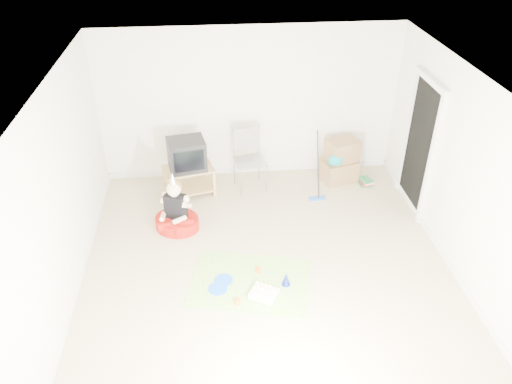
{
  "coord_description": "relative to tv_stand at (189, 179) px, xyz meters",
  "views": [
    {
      "loc": [
        -0.66,
        -5.26,
        4.56
      ],
      "look_at": [
        -0.1,
        0.4,
        0.9
      ],
      "focal_mm": 35.0,
      "sensor_mm": 36.0,
      "label": 1
    }
  ],
  "objects": [
    {
      "name": "ground",
      "position": [
        1.07,
        -1.85,
        -0.29
      ],
      "size": [
        5.0,
        5.0,
        0.0
      ],
      "primitive_type": "plane",
      "color": "#C5B38D",
      "rests_on": "ground"
    },
    {
      "name": "cardboard_boxes",
      "position": [
        2.59,
        0.22,
        0.06
      ],
      "size": [
        0.68,
        0.6,
        0.73
      ],
      "color": "olive",
      "rests_on": "ground"
    },
    {
      "name": "party_mat",
      "position": [
        0.82,
        -2.24,
        -0.29
      ],
      "size": [
        1.76,
        1.44,
        0.01
      ],
      "primitive_type": "cube",
      "rotation": [
        0.0,
        0.0,
        -0.23
      ],
      "color": "#F23376",
      "rests_on": "ground"
    },
    {
      "name": "blue_plate_far",
      "position": [
        0.39,
        -2.34,
        -0.28
      ],
      "size": [
        0.27,
        0.27,
        0.01
      ],
      "primitive_type": "cylinder",
      "rotation": [
        0.0,
        0.0,
        0.08
      ],
      "color": "blue",
      "rests_on": "party_mat"
    },
    {
      "name": "orange_cup_near",
      "position": [
        0.94,
        -2.06,
        -0.25
      ],
      "size": [
        0.08,
        0.08,
        0.07
      ],
      "primitive_type": "cylinder",
      "rotation": [
        0.0,
        0.0,
        -0.38
      ],
      "color": "orange",
      "rests_on": "party_mat"
    },
    {
      "name": "book_pile",
      "position": [
        3.03,
        0.02,
        -0.24
      ],
      "size": [
        0.23,
        0.27,
        0.11
      ],
      "color": "#246E3D",
      "rests_on": "ground"
    },
    {
      "name": "blue_party_hat",
      "position": [
        1.28,
        -2.33,
        -0.2
      ],
      "size": [
        0.14,
        0.14,
        0.18
      ],
      "primitive_type": "cone",
      "rotation": [
        0.0,
        0.0,
        -0.21
      ],
      "color": "#1723A7",
      "rests_on": "party_mat"
    },
    {
      "name": "orange_cup_far",
      "position": [
        0.63,
        -2.62,
        -0.25
      ],
      "size": [
        0.08,
        0.08,
        0.08
      ],
      "primitive_type": "cylinder",
      "rotation": [
        0.0,
        0.0,
        0.18
      ],
      "color": "orange",
      "rests_on": "party_mat"
    },
    {
      "name": "floor_mop",
      "position": [
        2.1,
        -0.38,
        -0.03
      ],
      "size": [
        0.28,
        0.37,
        1.09
      ],
      "color": "blue",
      "rests_on": "ground"
    },
    {
      "name": "doorway_recess",
      "position": [
        3.55,
        -0.65,
        0.73
      ],
      "size": [
        0.02,
        0.9,
        2.05
      ],
      "primitive_type": "cube",
      "color": "black",
      "rests_on": "ground"
    },
    {
      "name": "tv_stand",
      "position": [
        0.0,
        0.0,
        0.0
      ],
      "size": [
        0.9,
        0.69,
        0.5
      ],
      "color": "#AA854C",
      "rests_on": "ground"
    },
    {
      "name": "folding_chair",
      "position": [
        1.03,
        0.09,
        0.22
      ],
      "size": [
        0.57,
        0.55,
        1.06
      ],
      "color": "#9C9CA2",
      "rests_on": "ground"
    },
    {
      "name": "crt_tv",
      "position": [
        0.0,
        0.0,
        0.46
      ],
      "size": [
        0.66,
        0.58,
        0.5
      ],
      "primitive_type": "cube",
      "rotation": [
        0.0,
        0.0,
        0.18
      ],
      "color": "black",
      "rests_on": "tv_stand"
    },
    {
      "name": "blue_plate_near",
      "position": [
        0.47,
        -2.19,
        -0.28
      ],
      "size": [
        0.33,
        0.33,
        0.01
      ],
      "primitive_type": "cylinder",
      "rotation": [
        0.0,
        0.0,
        -0.5
      ],
      "color": "blue",
      "rests_on": "party_mat"
    },
    {
      "name": "seated_woman",
      "position": [
        -0.17,
        -0.94,
        -0.08
      ],
      "size": [
        0.88,
        0.88,
        0.96
      ],
      "color": "#B11810",
      "rests_on": "ground"
    },
    {
      "name": "birthday_cake",
      "position": [
        0.97,
        -2.53,
        -0.25
      ],
      "size": [
        0.42,
        0.39,
        0.15
      ],
      "color": "white",
      "rests_on": "party_mat"
    }
  ]
}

